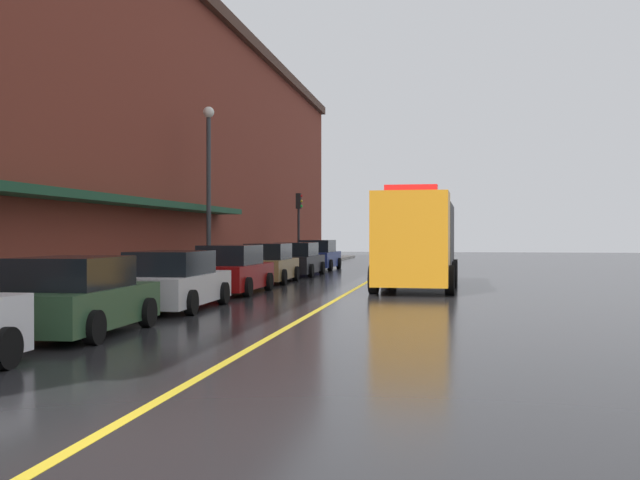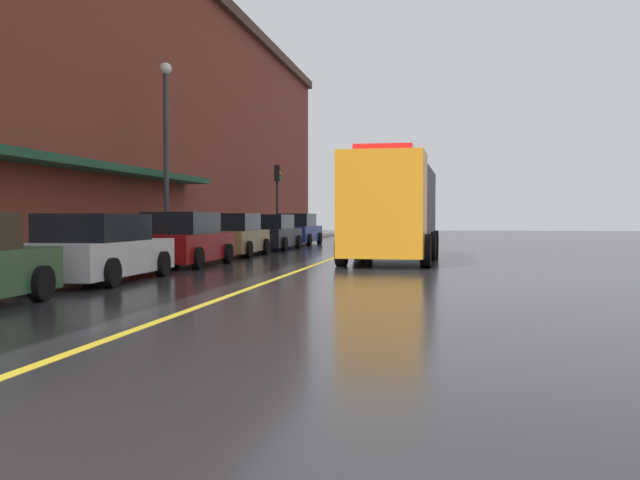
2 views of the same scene
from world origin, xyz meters
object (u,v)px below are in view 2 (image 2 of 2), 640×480
(parked_car_4, at_px, (235,236))
(parking_meter_0, at_px, (186,229))
(utility_truck, at_px, (393,210))
(parked_car_5, at_px, (271,233))
(parking_meter_1, at_px, (188,229))
(traffic_light_near, at_px, (277,188))
(parked_car_3, at_px, (184,240))
(parked_car_2, at_px, (98,249))
(parked_car_6, at_px, (297,230))
(street_lamp_left, at_px, (166,137))

(parked_car_4, height_order, parking_meter_0, parked_car_4)
(utility_truck, bearing_deg, parking_meter_0, -91.34)
(parked_car_5, xyz_separation_m, parking_meter_1, (-1.43, -7.09, 0.29))
(traffic_light_near, bearing_deg, parked_car_5, -78.88)
(parked_car_5, bearing_deg, parked_car_3, -179.51)
(parked_car_5, bearing_deg, parking_meter_1, 169.09)
(parked_car_2, bearing_deg, parked_car_5, -1.64)
(parked_car_4, xyz_separation_m, parked_car_6, (-0.04, 12.02, 0.03))
(parked_car_3, relative_size, parked_car_5, 0.95)
(parked_car_4, relative_size, parking_meter_0, 3.34)
(parked_car_6, relative_size, utility_truck, 0.55)
(parked_car_5, xyz_separation_m, parked_car_6, (-0.10, 6.42, 0.03))
(parked_car_2, relative_size, street_lamp_left, 0.70)
(parked_car_2, relative_size, parked_car_4, 1.10)
(parking_meter_1, bearing_deg, traffic_light_near, 89.75)
(parked_car_3, xyz_separation_m, parked_car_4, (-0.07, 5.64, -0.00))
(street_lamp_left, distance_m, traffic_light_near, 14.67)
(parked_car_6, height_order, street_lamp_left, street_lamp_left)
(utility_truck, bearing_deg, parked_car_2, -32.60)
(parked_car_2, xyz_separation_m, traffic_light_near, (-1.38, 23.73, 2.41))
(parked_car_2, distance_m, parked_car_4, 11.18)
(parked_car_3, xyz_separation_m, parking_meter_1, (-1.43, 4.15, 0.28))
(street_lamp_left, bearing_deg, parking_meter_1, 43.04)
(parked_car_3, distance_m, parked_car_4, 5.64)
(parked_car_6, bearing_deg, traffic_light_near, 68.10)
(parked_car_5, bearing_deg, parked_car_2, -179.48)
(parked_car_2, height_order, traffic_light_near, traffic_light_near)
(parked_car_3, relative_size, utility_truck, 0.53)
(traffic_light_near, bearing_deg, parked_car_4, -84.09)
(parking_meter_1, bearing_deg, parked_car_4, 47.49)
(parked_car_5, bearing_deg, utility_truck, -140.67)
(traffic_light_near, bearing_deg, parking_meter_0, -90.25)
(parked_car_5, height_order, parked_car_6, parked_car_6)
(parked_car_5, relative_size, utility_truck, 0.56)
(street_lamp_left, bearing_deg, parked_car_5, 75.15)
(parking_meter_1, bearing_deg, parked_car_5, 78.61)
(parked_car_2, distance_m, street_lamp_left, 10.04)
(parked_car_3, height_order, parking_meter_1, parked_car_3)
(parking_meter_1, bearing_deg, parked_car_2, -81.54)
(parked_car_3, bearing_deg, parked_car_2, -179.75)
(parked_car_2, height_order, parked_car_6, parked_car_6)
(parked_car_3, bearing_deg, parked_car_5, 0.16)
(parking_meter_0, bearing_deg, parked_car_4, 51.18)
(parked_car_3, relative_size, parking_meter_0, 3.43)
(street_lamp_left, bearing_deg, parked_car_6, 82.21)
(parking_meter_0, bearing_deg, traffic_light_near, 89.75)
(parked_car_4, xyz_separation_m, utility_truck, (6.26, -2.08, 0.98))
(parked_car_6, relative_size, parking_meter_1, 3.52)
(utility_truck, distance_m, parking_meter_1, 7.68)
(parked_car_3, relative_size, street_lamp_left, 0.66)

